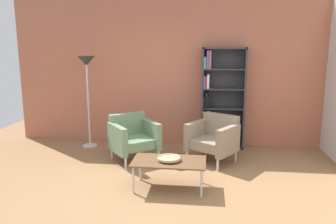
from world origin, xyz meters
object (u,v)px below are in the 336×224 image
(bookshelf_tall, at_px, (219,99))
(armchair_spare_guest, at_px, (133,136))
(coffee_table_low, at_px, (169,163))
(armchair_near_window, at_px, (214,138))
(decorative_bowl, at_px, (169,158))
(floor_lamp_torchiere, at_px, (87,72))

(bookshelf_tall, height_order, armchair_spare_guest, bookshelf_tall)
(bookshelf_tall, height_order, coffee_table_low, bookshelf_tall)
(coffee_table_low, height_order, armchair_near_window, armchair_near_window)
(armchair_near_window, bearing_deg, decorative_bowl, -85.16)
(coffee_table_low, distance_m, armchair_near_window, 1.33)
(decorative_bowl, height_order, armchair_spare_guest, armchair_spare_guest)
(bookshelf_tall, xyz_separation_m, coffee_table_low, (-0.71, -2.02, -0.58))
(armchair_near_window, relative_size, floor_lamp_torchiere, 0.54)
(armchair_near_window, bearing_deg, armchair_spare_guest, -143.18)
(armchair_spare_guest, bearing_deg, decorative_bowl, -93.27)
(armchair_near_window, relative_size, armchair_spare_guest, 0.99)
(coffee_table_low, xyz_separation_m, floor_lamp_torchiere, (-1.76, 1.74, 1.08))
(bookshelf_tall, bearing_deg, coffee_table_low, -109.39)
(bookshelf_tall, distance_m, decorative_bowl, 2.21)
(bookshelf_tall, bearing_deg, floor_lamp_torchiere, -173.53)
(bookshelf_tall, height_order, armchair_near_window, bookshelf_tall)
(bookshelf_tall, xyz_separation_m, armchair_near_window, (-0.09, -0.85, -0.53))
(armchair_near_window, xyz_separation_m, floor_lamp_torchiere, (-2.38, 0.56, 1.03))
(armchair_near_window, xyz_separation_m, armchair_spare_guest, (-1.37, -0.10, 0.00))
(coffee_table_low, relative_size, decorative_bowl, 3.12)
(bookshelf_tall, bearing_deg, decorative_bowl, -109.39)
(armchair_spare_guest, distance_m, floor_lamp_torchiere, 1.59)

